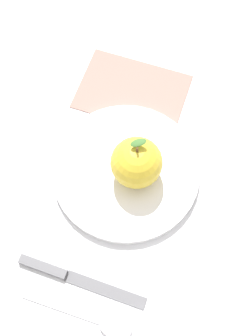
# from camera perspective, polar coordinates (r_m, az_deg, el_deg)

# --- Properties ---
(ground_plane) EXTENTS (2.40, 2.40, 0.00)m
(ground_plane) POSITION_cam_1_polar(r_m,az_deg,el_deg) (0.69, -1.30, -2.71)
(ground_plane) COLOR silver
(dinner_plate) EXTENTS (0.24, 0.24, 0.01)m
(dinner_plate) POSITION_cam_1_polar(r_m,az_deg,el_deg) (0.69, -0.00, -0.37)
(dinner_plate) COLOR white
(dinner_plate) RESTS_ON ground_plane
(apple) EXTENTS (0.08, 0.08, 0.09)m
(apple) POSITION_cam_1_polar(r_m,az_deg,el_deg) (0.65, 1.41, 0.73)
(apple) COLOR gold
(apple) RESTS_ON dinner_plate
(knife) EXTENTS (0.05, 0.20, 0.01)m
(knife) POSITION_cam_1_polar(r_m,az_deg,el_deg) (0.66, -7.53, -14.24)
(knife) COLOR #59595E
(knife) RESTS_ON ground_plane
(spoon) EXTENTS (0.05, 0.17, 0.01)m
(spoon) POSITION_cam_1_polar(r_m,az_deg,el_deg) (0.64, -3.05, -19.98)
(spoon) COLOR silver
(spoon) RESTS_ON ground_plane
(linen_napkin) EXTENTS (0.16, 0.21, 0.00)m
(linen_napkin) POSITION_cam_1_polar(r_m,az_deg,el_deg) (0.77, 0.84, 10.27)
(linen_napkin) COLOR gray
(linen_napkin) RESTS_ON ground_plane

